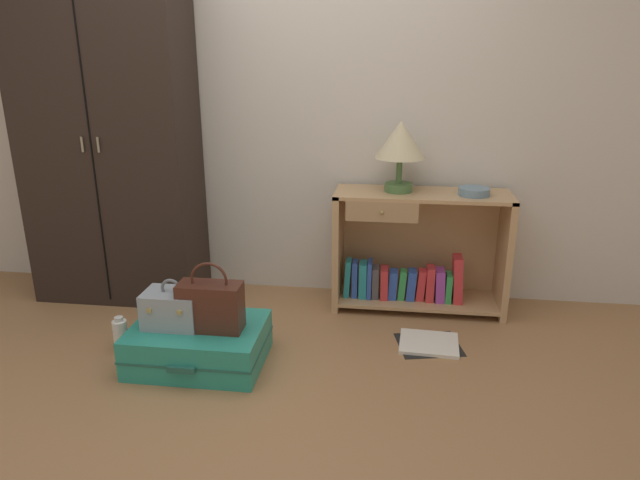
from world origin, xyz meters
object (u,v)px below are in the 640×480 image
(wardrobe, at_px, (109,139))
(train_case, at_px, (173,308))
(suitcase_large, at_px, (199,344))
(handbag, at_px, (211,306))
(bottle, at_px, (121,335))
(bookshelf, at_px, (415,255))
(open_book_on_floor, at_px, (429,343))
(table_lamp, at_px, (400,143))
(bowl, at_px, (474,191))

(wardrobe, bearing_deg, train_case, -50.87)
(wardrobe, height_order, suitcase_large, wardrobe)
(handbag, bearing_deg, bottle, 170.61)
(wardrobe, xyz_separation_m, bookshelf, (1.93, 0.05, -0.70))
(bookshelf, xyz_separation_m, open_book_on_floor, (0.08, -0.52, -0.34))
(suitcase_large, relative_size, train_case, 2.41)
(table_lamp, xyz_separation_m, handbag, (-0.92, -0.89, -0.70))
(wardrobe, relative_size, open_book_on_floor, 5.28)
(handbag, bearing_deg, bookshelf, 40.50)
(bottle, bearing_deg, wardrobe, 113.63)
(wardrobe, relative_size, train_case, 7.33)
(bookshelf, distance_m, suitcase_large, 1.44)
(table_lamp, height_order, handbag, table_lamp)
(bookshelf, relative_size, suitcase_large, 1.55)
(table_lamp, height_order, suitcase_large, table_lamp)
(wardrobe, distance_m, handbag, 1.41)
(bowl, relative_size, open_book_on_floor, 0.47)
(table_lamp, xyz_separation_m, bowl, (0.44, -0.04, -0.27))
(train_case, height_order, open_book_on_floor, train_case)
(bookshelf, height_order, suitcase_large, bookshelf)
(table_lamp, bearing_deg, handbag, -135.89)
(bowl, distance_m, bottle, 2.17)
(suitcase_large, relative_size, open_book_on_floor, 1.73)
(open_book_on_floor, bearing_deg, bottle, -170.47)
(wardrobe, bearing_deg, bowl, 0.17)
(bookshelf, xyz_separation_m, suitcase_large, (-1.13, -0.87, -0.24))
(wardrobe, relative_size, bookshelf, 1.96)
(wardrobe, bearing_deg, bottle, -66.37)
(table_lamp, distance_m, suitcase_large, 1.63)
(table_lamp, height_order, train_case, table_lamp)
(bottle, relative_size, open_book_on_floor, 0.51)
(bookshelf, xyz_separation_m, bowl, (0.32, -0.04, 0.43))
(table_lamp, relative_size, handbag, 1.17)
(train_case, bearing_deg, handbag, -4.36)
(table_lamp, bearing_deg, bowl, -5.24)
(open_book_on_floor, bearing_deg, bookshelf, 98.68)
(bookshelf, relative_size, open_book_on_floor, 2.69)
(wardrobe, height_order, bookshelf, wardrobe)
(table_lamp, xyz_separation_m, train_case, (-1.13, -0.88, -0.74))
(bowl, distance_m, train_case, 1.84)
(handbag, bearing_deg, train_case, 175.64)
(bowl, relative_size, bottle, 0.92)
(table_lamp, distance_m, handbag, 1.46)
(handbag, bearing_deg, bowl, 31.99)
(bowl, height_order, open_book_on_floor, bowl)
(bowl, relative_size, handbag, 0.51)
(bowl, xyz_separation_m, suitcase_large, (-1.45, -0.83, -0.67))
(open_book_on_floor, bearing_deg, wardrobe, 166.78)
(bowl, distance_m, open_book_on_floor, 0.94)
(bookshelf, height_order, table_lamp, table_lamp)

